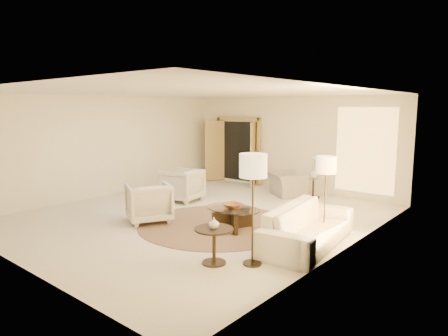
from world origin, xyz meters
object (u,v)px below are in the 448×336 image
Objects in this scene: side_vase at (314,173)px; end_table at (214,239)px; floor_lamp_far at (253,171)px; floor_lamp_near at (326,169)px; end_vase at (214,223)px; bowl at (233,206)px; armchair_right at (149,201)px; accent_chair at (287,180)px; sofa at (308,226)px; coffee_table at (233,216)px; armchair_left at (182,184)px; side_table at (313,185)px.

end_table is at bearing -78.92° from side_vase.
floor_lamp_far is 5.30m from side_vase.
end_vase is (-0.73, -2.37, -0.66)m from floor_lamp_near.
bowl is (-1.64, -0.75, -0.83)m from floor_lamp_near.
armchair_right is 2.83m from end_vase.
floor_lamp_far reaches higher than accent_chair.
floor_lamp_near is 6.95× the size of side_vase.
end_table is 5.48m from side_vase.
accent_chair is 2.62× the size of bowl.
sofa is 1.65m from bowl.
coffee_table is at bearing 140.09° from armchair_right.
side_table is at bearing 125.43° from armchair_left.
floor_lamp_far reaches higher than end_vase.
floor_lamp_far is at bearing 36.34° from end_table.
armchair_right is 2.83m from end_table.
armchair_right reaches higher than bowl.
side_vase is at bearing 92.12° from bowl.
sofa is 4.06m from side_vase.
floor_lamp_near is 0.88× the size of floor_lamp_far.
sofa is 1.80m from floor_lamp_far.
side_vase is at bearing -171.96° from armchair_right.
armchair_right is 2.43× the size of bowl.
floor_lamp_far is (0.49, 0.36, 1.10)m from end_table.
floor_lamp_near is 8.95× the size of end_vase.
side_table is at bearing -171.96° from armchair_right.
sofa is 3.51m from armchair_right.
coffee_table is at bearing 55.88° from armchair_left.
bowl is (0.00, 0.00, 0.21)m from coffee_table.
end_table is 2.74× the size of side_vase.
armchair_left is 0.65× the size of coffee_table.
floor_lamp_near is at bearing -59.32° from side_vase.
armchair_left is at bearing 174.82° from floor_lamp_near.
accent_chair reaches higher than side_vase.
end_vase is (-0.73, -1.74, 0.30)m from sofa.
accent_chair is at bearing -158.72° from side_vase.
coffee_table is 2.36× the size of end_table.
armchair_left reaches higher than sofa.
armchair_right reaches higher than end_vase.
accent_chair is (1.81, 2.35, -0.03)m from armchair_left.
armchair_left is 2.88m from bowl.
bowl is (2.64, -1.14, 0.02)m from armchair_left.
end_vase is (0.91, -1.62, 0.17)m from bowl.
armchair_right is 0.93× the size of accent_chair.
armchair_right reaches higher than sofa.
floor_lamp_near is 2.03m from floor_lamp_far.
armchair_right is 3.37m from floor_lamp_far.
bowl is at bearing -87.88° from side_vase.
floor_lamp_far is at bearing -72.93° from side_vase.
floor_lamp_far is (1.54, -5.01, 1.15)m from side_table.
sofa is 11.01× the size of side_vase.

